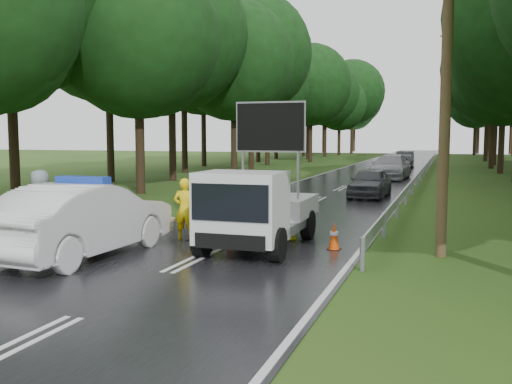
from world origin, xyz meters
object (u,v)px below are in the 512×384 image
at_px(queue_car_third, 392,164).
at_px(queue_car_first, 370,183).
at_px(work_truck, 256,210).
at_px(police_sedan, 84,220).
at_px(civilian, 268,208).
at_px(officer, 185,209).
at_px(queue_car_fourth, 405,159).
at_px(queue_car_second, 390,167).
at_px(barrier, 247,210).

bearing_deg(queue_car_third, queue_car_first, -93.36).
bearing_deg(work_truck, police_sedan, -149.45).
height_order(police_sedan, queue_car_first, police_sedan).
distance_m(police_sedan, civilian, 4.73).
distance_m(officer, queue_car_fourth, 37.61).
bearing_deg(queue_car_first, queue_car_third, 94.33).
bearing_deg(queue_car_second, officer, -93.71).
bearing_deg(civilian, queue_car_second, 59.66).
height_order(barrier, queue_car_third, queue_car_third).
xyz_separation_m(barrier, queue_car_fourth, (1.37, 36.97, -0.12)).
relative_size(barrier, queue_car_first, 0.64).
bearing_deg(officer, queue_car_first, -118.84).
xyz_separation_m(queue_car_second, queue_car_third, (-0.42, 6.00, -0.07)).
xyz_separation_m(police_sedan, barrier, (2.81, 3.19, -0.03)).
bearing_deg(queue_car_fourth, police_sedan, -97.93).
bearing_deg(queue_car_first, officer, -102.77).
relative_size(barrier, civilian, 1.45).
relative_size(work_truck, queue_car_third, 0.90).
xyz_separation_m(queue_car_first, queue_car_third, (-0.64, 17.35, 0.03)).
bearing_deg(queue_car_third, barrier, -97.55).
bearing_deg(police_sedan, work_truck, -146.15).
xyz_separation_m(police_sedan, queue_car_second, (4.29, 26.22, -0.07)).
height_order(work_truck, barrier, work_truck).
xyz_separation_m(barrier, queue_car_third, (1.06, 29.03, -0.12)).
height_order(queue_car_first, queue_car_second, queue_car_second).
relative_size(officer, queue_car_first, 0.42).
bearing_deg(queue_car_first, queue_car_fourth, 92.97).
distance_m(work_truck, civilian, 1.26).
height_order(work_truck, officer, work_truck).
relative_size(officer, queue_car_second, 0.31).
xyz_separation_m(police_sedan, work_truck, (3.45, 2.10, 0.13)).
relative_size(police_sedan, officer, 3.13).
xyz_separation_m(civilian, queue_car_first, (1.16, 11.52, -0.20)).
bearing_deg(work_truck, barrier, 119.62).
height_order(queue_car_first, queue_car_fourth, queue_car_fourth).
relative_size(police_sedan, queue_car_first, 1.33).
distance_m(barrier, queue_car_first, 11.80).
relative_size(civilian, queue_car_first, 0.44).
relative_size(barrier, queue_car_second, 0.47).
xyz_separation_m(barrier, officer, (-1.57, -0.52, 0.01)).
xyz_separation_m(civilian, queue_car_third, (0.53, 28.87, -0.17)).
distance_m(queue_car_first, queue_car_second, 11.35).
bearing_deg(barrier, queue_car_fourth, 70.58).
relative_size(queue_car_third, queue_car_fourth, 1.18).
bearing_deg(queue_car_first, barrier, -96.05).
height_order(barrier, officer, officer).
distance_m(work_truck, queue_car_third, 30.12).
bearing_deg(queue_car_third, officer, -100.55).
bearing_deg(work_truck, queue_car_third, 88.47).
bearing_deg(queue_car_second, queue_car_first, -85.24).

